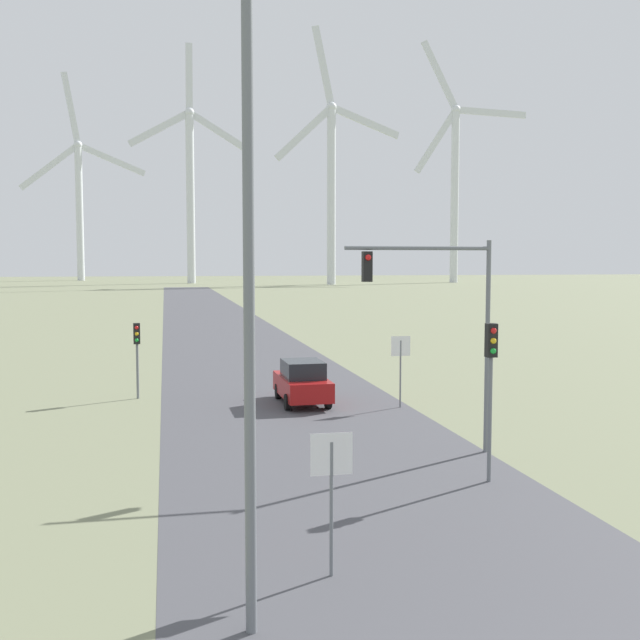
% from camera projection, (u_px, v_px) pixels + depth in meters
% --- Properties ---
extents(road_surface, '(10.00, 240.00, 0.01)m').
position_uv_depth(road_surface, '(233.00, 343.00, 54.21)').
color(road_surface, '#47474C').
rests_on(road_surface, ground).
extents(streetlamp, '(3.29, 0.32, 10.65)m').
position_uv_depth(streetlamp, '(248.00, 217.00, 11.49)').
color(streetlamp, slate).
rests_on(streetlamp, ground).
extents(stop_sign_near, '(0.81, 0.07, 2.75)m').
position_uv_depth(stop_sign_near, '(331.00, 476.00, 13.99)').
color(stop_sign_near, slate).
rests_on(stop_sign_near, ground).
extents(stop_sign_far, '(0.81, 0.07, 2.92)m').
position_uv_depth(stop_sign_far, '(401.00, 358.00, 30.31)').
color(stop_sign_far, slate).
rests_on(stop_sign_far, ground).
extents(traffic_light_post_near_left, '(0.28, 0.34, 3.28)m').
position_uv_depth(traffic_light_post_near_left, '(137.00, 343.00, 32.24)').
color(traffic_light_post_near_left, slate).
rests_on(traffic_light_post_near_left, ground).
extents(traffic_light_post_near_right, '(0.28, 0.33, 4.29)m').
position_uv_depth(traffic_light_post_near_right, '(491.00, 367.00, 19.95)').
color(traffic_light_post_near_right, slate).
rests_on(traffic_light_post_near_right, ground).
extents(traffic_light_mast_overhead, '(4.62, 0.34, 6.58)m').
position_uv_depth(traffic_light_mast_overhead, '(441.00, 303.00, 22.69)').
color(traffic_light_mast_overhead, slate).
rests_on(traffic_light_mast_overhead, ground).
extents(car_approaching, '(1.89, 4.14, 1.83)m').
position_uv_depth(car_approaching, '(302.00, 382.00, 31.18)').
color(car_approaching, maroon).
rests_on(car_approaching, ground).
extents(wind_turbine_left, '(36.78, 10.71, 63.10)m').
position_uv_depth(wind_turbine_left, '(79.00, 195.00, 229.96)').
color(wind_turbine_left, silver).
rests_on(wind_turbine_left, ground).
extents(wind_turbine_center, '(32.21, 2.89, 63.65)m').
position_uv_depth(wind_turbine_center, '(190.00, 179.00, 200.68)').
color(wind_turbine_center, silver).
rests_on(wind_turbine_center, ground).
extents(wind_turbine_right, '(34.02, 6.84, 64.33)m').
position_uv_depth(wind_turbine_right, '(331.00, 175.00, 189.72)').
color(wind_turbine_right, silver).
rests_on(wind_turbine_right, ground).
extents(wind_turbine_far_right, '(32.02, 2.81, 66.14)m').
position_uv_depth(wind_turbine_far_right, '(455.00, 177.00, 207.72)').
color(wind_turbine_far_right, silver).
rests_on(wind_turbine_far_right, ground).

